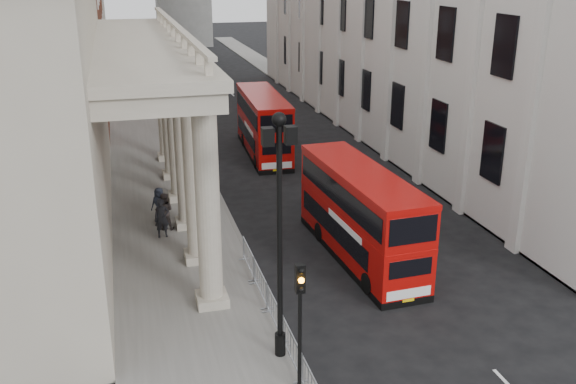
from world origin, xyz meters
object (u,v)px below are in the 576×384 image
Objects in this scene: lamp_post_north at (177,68)px; pedestrian_b at (164,211)px; lamp_post_mid at (207,113)px; pedestrian_a at (162,218)px; bus_far at (263,123)px; pedestrian_c at (160,204)px; bus_near at (360,213)px; traffic_light at (300,305)px; lamp_post_south at (280,223)px.

pedestrian_b is at bearing -98.04° from lamp_post_north.
lamp_post_mid reaches higher than pedestrian_a.
pedestrian_c is at bearing -122.96° from bus_far.
pedestrian_a is (-8.39, 4.30, -1.06)m from bus_near.
lamp_post_north is at bearing 79.89° from pedestrian_a.
bus_near is 5.39× the size of pedestrian_c.
lamp_post_north is 20.67m from pedestrian_b.
traffic_light is (0.10, -34.02, -1.80)m from lamp_post_north.
bus_near is 0.98× the size of bus_far.
bus_far reaches higher than pedestrian_c.
pedestrian_a is at bearing -121.06° from lamp_post_mid.
lamp_post_south is 12.02m from pedestrian_a.
pedestrian_c is at bearing -135.45° from lamp_post_mid.
pedestrian_b is 1.18m from pedestrian_c.
bus_far is (-0.44, 17.30, 0.03)m from bus_near.
pedestrian_a is at bearing 150.00° from bus_near.
lamp_post_south is 4.68× the size of pedestrian_c.
bus_far is at bearing 56.63° from pedestrian_a.
lamp_post_south is 4.41× the size of pedestrian_b.
lamp_post_south is 0.85× the size of bus_far.
lamp_post_mid reaches higher than pedestrian_b.
lamp_post_south is 0.87× the size of bus_near.
bus_near reaches higher than pedestrian_c.
pedestrian_a is (-3.12, 13.00, -2.03)m from traffic_light.
bus_near is 9.49m from pedestrian_a.
lamp_post_north reaches higher than pedestrian_a.
bus_far is (4.93, -8.01, -2.74)m from lamp_post_north.
lamp_post_mid is at bearing -118.73° from bus_far.
lamp_post_mid is 5.72m from pedestrian_c.
lamp_post_mid is 0.87× the size of bus_near.
lamp_post_south is 12.82m from pedestrian_b.
pedestrian_c is (-0.14, 1.17, -0.05)m from pedestrian_b.
lamp_post_north is (0.00, 32.00, 0.00)m from lamp_post_south.
lamp_post_mid is (0.00, 16.00, 0.00)m from lamp_post_south.
pedestrian_a is 1.01× the size of pedestrian_b.
pedestrian_c is (-3.08, 15.08, -2.10)m from traffic_light.
bus_near is at bearing -78.01° from lamp_post_north.
lamp_post_mid is at bearing 90.32° from traffic_light.
lamp_post_south is 1.00× the size of lamp_post_mid.
pedestrian_a is (-3.02, -5.01, -3.83)m from lamp_post_mid.
bus_far is 13.54m from pedestrian_c.
bus_near is (5.37, -25.31, -2.77)m from lamp_post_north.
pedestrian_c is (-2.98, -18.94, -3.90)m from lamp_post_north.
lamp_post_south reaches higher than pedestrian_b.
lamp_post_south is 16.00m from lamp_post_mid.
bus_far is at bearing 88.58° from bus_near.
bus_near reaches higher than pedestrian_b.
bus_far reaches higher than pedestrian_a.
lamp_post_north is at bearing 90.00° from lamp_post_mid.
bus_far is 5.47× the size of pedestrian_c.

